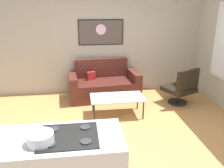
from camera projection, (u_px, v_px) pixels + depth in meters
name	position (u px, v px, depth m)	size (l,w,h in m)	color
ground	(114.00, 140.00, 3.99)	(6.40, 6.40, 0.04)	#BC8449
back_wall	(100.00, 38.00, 5.79)	(6.40, 0.05, 2.80)	#AEA797
couch	(104.00, 85.00, 5.73)	(1.77, 0.99, 0.92)	#4D221B
coffee_table	(117.00, 98.00, 4.74)	(1.10, 0.59, 0.41)	silver
armchair	(181.00, 88.00, 5.25)	(0.81, 0.80, 0.87)	black
mixing_bowl	(40.00, 139.00, 2.23)	(0.26, 0.26, 0.11)	silver
wall_painting	(101.00, 32.00, 5.70)	(1.12, 0.03, 0.63)	black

